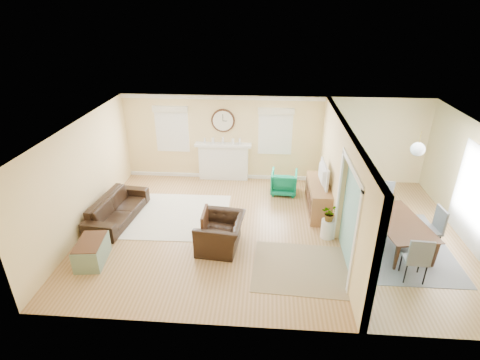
% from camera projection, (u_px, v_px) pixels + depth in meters
% --- Properties ---
extents(floor, '(9.00, 9.00, 0.00)m').
position_uv_depth(floor, '(272.00, 231.00, 9.06)').
color(floor, olive).
rests_on(floor, ground).
extents(wall_back, '(9.00, 0.02, 2.60)m').
position_uv_depth(wall_back, '(273.00, 139.00, 11.20)').
color(wall_back, '#EECD89').
rests_on(wall_back, ground).
extents(wall_front, '(9.00, 0.02, 2.60)m').
position_uv_depth(wall_front, '(276.00, 267.00, 5.80)').
color(wall_front, '#EECD89').
rests_on(wall_front, ground).
extents(wall_left, '(0.02, 6.00, 2.60)m').
position_uv_depth(wall_left, '(83.00, 177.00, 8.80)').
color(wall_left, '#EECD89').
rests_on(wall_left, ground).
extents(wall_right, '(0.02, 6.00, 2.60)m').
position_uv_depth(wall_right, '(480.00, 189.00, 8.20)').
color(wall_right, '#EECD89').
rests_on(wall_right, ground).
extents(ceiling, '(9.00, 6.00, 0.02)m').
position_uv_depth(ceiling, '(276.00, 128.00, 7.94)').
color(ceiling, white).
rests_on(ceiling, wall_back).
extents(partition, '(0.17, 6.00, 2.60)m').
position_uv_depth(partition, '(340.00, 177.00, 8.63)').
color(partition, '#EECD89').
rests_on(partition, ground).
extents(fireplace, '(1.70, 0.30, 1.17)m').
position_uv_depth(fireplace, '(224.00, 161.00, 11.50)').
color(fireplace, white).
rests_on(fireplace, ground).
extents(wall_clock, '(0.70, 0.07, 0.70)m').
position_uv_depth(wall_clock, '(223.00, 121.00, 11.03)').
color(wall_clock, '#3F2918').
rests_on(wall_clock, wall_back).
extents(window_left, '(1.05, 0.13, 1.42)m').
position_uv_depth(window_left, '(172.00, 126.00, 11.21)').
color(window_left, white).
rests_on(window_left, wall_back).
extents(window_right, '(1.05, 0.13, 1.42)m').
position_uv_depth(window_right, '(275.00, 128.00, 11.00)').
color(window_right, white).
rests_on(window_right, wall_back).
extents(french_doors, '(0.06, 1.70, 2.20)m').
position_uv_depth(french_doors, '(475.00, 197.00, 8.29)').
color(french_doors, white).
rests_on(french_doors, ground).
extents(pendant, '(0.30, 0.30, 0.55)m').
position_uv_depth(pendant, '(418.00, 149.00, 7.91)').
color(pendant, gold).
rests_on(pendant, ceiling).
extents(rug_cream, '(2.71, 2.36, 0.01)m').
position_uv_depth(rug_cream, '(176.00, 215.00, 9.71)').
color(rug_cream, beige).
rests_on(rug_cream, floor).
extents(rug_jute, '(2.16, 1.80, 0.01)m').
position_uv_depth(rug_jute, '(303.00, 268.00, 7.79)').
color(rug_jute, '#958561').
rests_on(rug_jute, floor).
extents(rug_grey, '(2.26, 2.83, 0.01)m').
position_uv_depth(rug_grey, '(396.00, 245.00, 8.54)').
color(rug_grey, slate).
rests_on(rug_grey, floor).
extents(sofa, '(1.05, 2.19, 0.62)m').
position_uv_depth(sofa, '(117.00, 209.00, 9.43)').
color(sofa, black).
rests_on(sofa, floor).
extents(eames_chair, '(1.08, 1.21, 0.73)m').
position_uv_depth(eames_chair, '(221.00, 233.00, 8.32)').
color(eames_chair, black).
rests_on(eames_chair, floor).
extents(green_chair, '(0.78, 0.80, 0.68)m').
position_uv_depth(green_chair, '(284.00, 182.00, 10.74)').
color(green_chair, '#0B7F4E').
rests_on(green_chair, floor).
extents(trunk, '(0.63, 0.94, 0.51)m').
position_uv_depth(trunk, '(92.00, 251.00, 7.90)').
color(trunk, gray).
rests_on(trunk, floor).
extents(credenza, '(0.55, 1.63, 0.80)m').
position_uv_depth(credenza, '(319.00, 197.00, 9.77)').
color(credenza, '#966C4A').
rests_on(credenza, floor).
extents(tv, '(0.16, 0.98, 0.56)m').
position_uv_depth(tv, '(320.00, 174.00, 9.47)').
color(tv, black).
rests_on(tv, credenza).
extents(garden_stool, '(0.31, 0.31, 0.46)m').
position_uv_depth(garden_stool, '(328.00, 229.00, 8.73)').
color(garden_stool, white).
rests_on(garden_stool, floor).
extents(potted_plant, '(0.46, 0.47, 0.40)m').
position_uv_depth(potted_plant, '(329.00, 213.00, 8.55)').
color(potted_plant, '#337F33').
rests_on(potted_plant, garden_stool).
extents(dining_table, '(1.33, 1.98, 0.64)m').
position_uv_depth(dining_table, '(398.00, 233.00, 8.41)').
color(dining_table, '#3F2918').
rests_on(dining_table, floor).
extents(dining_chair_n, '(0.51, 0.51, 1.04)m').
position_uv_depth(dining_chair_n, '(384.00, 200.00, 9.19)').
color(dining_chair_n, slate).
rests_on(dining_chair_n, floor).
extents(dining_chair_s, '(0.47, 0.47, 1.01)m').
position_uv_depth(dining_chair_s, '(416.00, 254.00, 7.27)').
color(dining_chair_s, slate).
rests_on(dining_chair_s, floor).
extents(dining_chair_w, '(0.39, 0.39, 0.88)m').
position_uv_depth(dining_chair_w, '(367.00, 226.00, 8.32)').
color(dining_chair_w, white).
rests_on(dining_chair_w, floor).
extents(dining_chair_e, '(0.49, 0.49, 1.02)m').
position_uv_depth(dining_chair_e, '(430.00, 225.00, 8.17)').
color(dining_chair_e, slate).
rests_on(dining_chair_e, floor).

